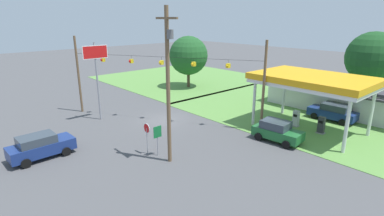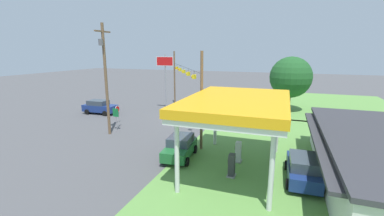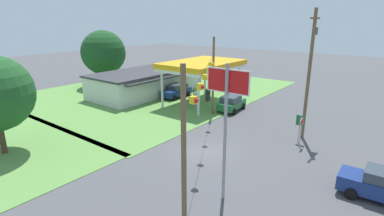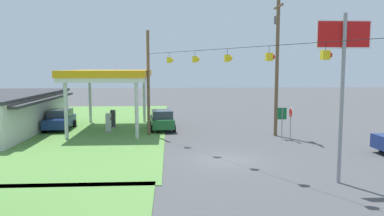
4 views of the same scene
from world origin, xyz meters
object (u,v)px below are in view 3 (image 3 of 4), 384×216
at_px(gas_station_canopy, 202,66).
at_px(route_sign, 300,123).
at_px(utility_pole_main, 310,69).
at_px(car_at_pumps_front, 231,103).
at_px(gas_station_store, 147,82).
at_px(stop_sign_roadside, 301,126).
at_px(tree_behind_station, 103,53).
at_px(fuel_pump_near, 196,99).
at_px(stop_sign_overhead, 227,103).
at_px(fuel_pump_far, 208,95).
at_px(car_on_crossroad, 384,186).
at_px(car_at_pumps_rear, 177,91).

bearing_deg(gas_station_canopy, route_sign, -109.85).
height_order(route_sign, utility_pole_main, utility_pole_main).
bearing_deg(car_at_pumps_front, gas_station_store, 84.23).
bearing_deg(route_sign, stop_sign_roadside, -155.19).
bearing_deg(tree_behind_station, fuel_pump_near, -90.69).
bearing_deg(fuel_pump_near, route_sign, -105.06).
distance_m(stop_sign_overhead, tree_behind_station, 34.46).
xyz_separation_m(fuel_pump_far, stop_sign_overhead, (-17.19, -13.14, 5.02)).
bearing_deg(gas_station_canopy, tree_behind_station, 93.34).
relative_size(stop_sign_roadside, tree_behind_station, 0.29).
bearing_deg(fuel_pump_far, utility_pole_main, -109.60).
bearing_deg(route_sign, utility_pole_main, 4.42).
bearing_deg(fuel_pump_far, car_on_crossroad, -119.92).
xyz_separation_m(fuel_pump_near, car_at_pumps_rear, (1.61, 4.48, 0.16)).
bearing_deg(stop_sign_overhead, route_sign, -3.11).
xyz_separation_m(gas_station_canopy, car_at_pumps_rear, (0.35, 4.48, -3.80)).
xyz_separation_m(gas_station_canopy, car_at_pumps_front, (-0.48, -4.48, -3.80)).
bearing_deg(tree_behind_station, car_at_pumps_rear, -84.08).
xyz_separation_m(stop_sign_overhead, route_sign, (10.97, -0.60, -4.08)).
bearing_deg(car_at_pumps_front, car_at_pumps_rear, 79.17).
distance_m(gas_station_canopy, route_sign, 14.92).
xyz_separation_m(gas_station_canopy, route_sign, (-4.96, -13.74, -3.01)).
relative_size(gas_station_canopy, gas_station_store, 0.63).
height_order(car_at_pumps_front, stop_sign_roadside, stop_sign_roadside).
distance_m(car_at_pumps_rear, utility_pole_main, 19.24).
xyz_separation_m(car_at_pumps_front, stop_sign_overhead, (-15.44, -8.66, 4.87)).
distance_m(gas_station_store, utility_pole_main, 23.49).
bearing_deg(fuel_pump_near, car_at_pumps_rear, 70.22).
distance_m(car_at_pumps_front, car_at_pumps_rear, 9.00).
relative_size(gas_station_canopy, car_at_pumps_rear, 2.17).
bearing_deg(tree_behind_station, stop_sign_roadside, -98.44).
xyz_separation_m(fuel_pump_far, car_at_pumps_rear, (-0.91, 4.48, 0.16)).
relative_size(gas_station_canopy, stop_sign_roadside, 4.04).
distance_m(fuel_pump_far, stop_sign_overhead, 22.21).
bearing_deg(car_at_pumps_rear, tree_behind_station, -85.89).
height_order(gas_station_canopy, route_sign, gas_station_canopy).
relative_size(car_on_crossroad, utility_pole_main, 0.42).
relative_size(stop_sign_overhead, route_sign, 3.29).
xyz_separation_m(fuel_pump_far, car_at_pumps_front, (-1.75, -4.48, 0.16)).
bearing_deg(car_at_pumps_rear, gas_station_canopy, 83.75).
distance_m(gas_station_store, fuel_pump_near, 9.29).
xyz_separation_m(fuel_pump_near, utility_pole_main, (-2.33, -13.63, 5.33)).
distance_m(car_at_pumps_front, utility_pole_main, 10.97).
relative_size(fuel_pump_far, route_sign, 0.67).
height_order(gas_station_store, fuel_pump_far, gas_station_store).
height_order(gas_station_canopy, utility_pole_main, utility_pole_main).
relative_size(car_on_crossroad, stop_sign_overhead, 0.59).
bearing_deg(car_at_pumps_front, stop_sign_roadside, -124.39).
distance_m(fuel_pump_near, route_sign, 14.26).
xyz_separation_m(car_on_crossroad, route_sign, (5.58, 6.77, 0.76)).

